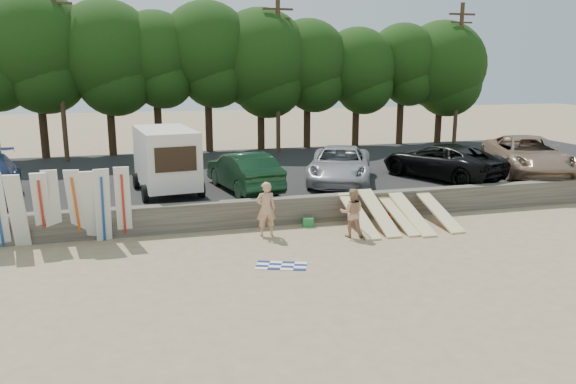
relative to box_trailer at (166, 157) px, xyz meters
name	(u,v)px	position (x,y,z in m)	size (l,w,h in m)	color
ground	(341,245)	(5.19, -6.37, -2.17)	(120.00, 120.00, 0.00)	tan
seawall	(313,209)	(5.19, -3.37, -1.67)	(44.00, 0.50, 1.00)	#6B6356
parking_lot	(267,176)	(5.19, 4.13, -1.82)	(44.00, 14.50, 0.70)	#282828
treeline	(226,56)	(4.36, 11.20, 4.20)	(33.02, 6.10, 9.22)	#382616
utility_poles	(278,73)	(7.19, 9.63, 3.25)	(25.80, 0.26, 9.00)	#473321
box_trailer	(166,157)	(0.00, 0.00, 0.00)	(2.74, 4.35, 2.63)	silver
car_1	(244,171)	(3.12, -0.37, -0.67)	(1.71, 4.89, 1.61)	#13351C
car_2	(340,165)	(7.57, 0.12, -0.68)	(2.64, 5.72, 1.59)	#AAA8AE
car_3	(441,161)	(12.44, -0.22, -0.66)	(2.68, 5.82, 1.62)	black
car_4	(528,155)	(16.99, -0.40, -0.57)	(3.00, 6.50, 1.81)	#94775E
surfboard_upright_1	(17,211)	(-4.94, -4.00, -0.92)	(0.50, 0.06, 2.60)	silver
surfboard_upright_2	(42,208)	(-4.24, -3.77, -0.93)	(0.50, 0.06, 2.60)	silver
surfboard_upright_3	(52,207)	(-3.93, -3.74, -0.90)	(0.50, 0.06, 2.60)	silver
surfboard_upright_4	(76,206)	(-3.19, -3.79, -0.91)	(0.50, 0.06, 2.60)	silver
surfboard_upright_5	(91,206)	(-2.71, -3.94, -0.92)	(0.50, 0.06, 2.60)	silver
surfboard_upright_6	(103,205)	(-2.34, -4.01, -0.90)	(0.50, 0.06, 2.60)	silver
surfboard_upright_7	(123,203)	(-1.69, -3.80, -0.90)	(0.50, 0.06, 2.60)	silver
surfboard_low_0	(359,215)	(6.44, -4.83, -1.65)	(0.56, 3.00, 0.07)	beige
surfboard_low_1	(378,212)	(7.23, -4.80, -1.60)	(0.56, 3.00, 0.07)	beige
surfboard_low_2	(398,214)	(8.03, -4.81, -1.71)	(0.56, 3.00, 0.07)	beige
surfboard_low_3	(411,213)	(8.44, -5.01, -1.68)	(0.56, 3.00, 0.07)	beige
surfboard_low_4	(438,211)	(9.63, -4.89, -1.69)	(0.56, 3.00, 0.07)	beige
beachgoer_a	(266,209)	(3.04, -4.71, -1.21)	(0.70, 0.46, 1.92)	tan
beachgoer_b	(352,213)	(5.87, -5.59, -1.32)	(0.83, 0.64, 1.70)	tan
cooler	(308,222)	(4.80, -3.97, -2.01)	(0.38, 0.30, 0.32)	#23813A
gear_bag	(388,217)	(7.99, -3.99, -2.06)	(0.30, 0.25, 0.22)	#EA511B
beach_towel	(281,266)	(2.77, -7.79, -2.17)	(1.50, 1.50, 0.00)	white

